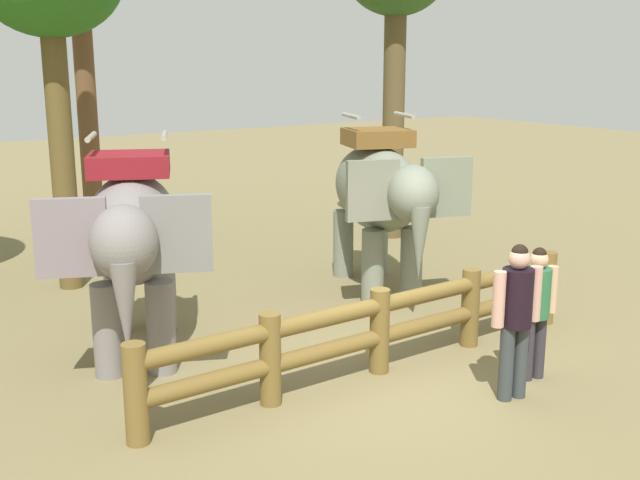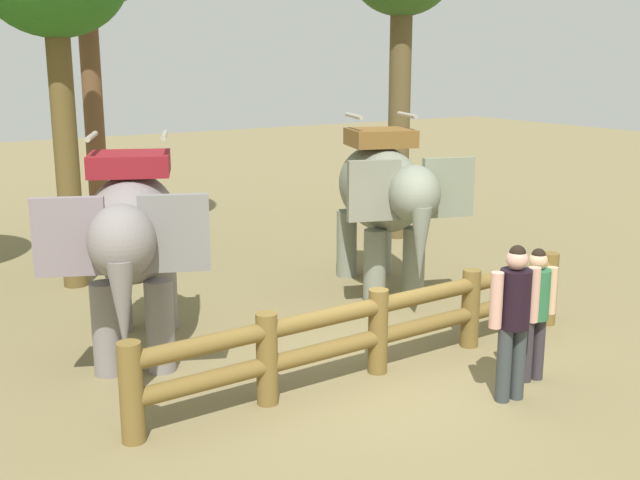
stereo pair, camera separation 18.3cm
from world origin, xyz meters
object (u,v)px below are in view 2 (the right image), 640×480
log_fence (378,325)px  elephant_near_left (132,235)px  tourist_man_in_blue (514,312)px  tourist_woman_in_black (535,305)px  elephant_center (384,194)px

log_fence → elephant_near_left: elephant_near_left is taller
tourist_man_in_blue → tourist_woman_in_black: bearing=22.0°
log_fence → elephant_center: bearing=51.9°
elephant_near_left → elephant_center: 4.39m
elephant_center → elephant_near_left: bearing=-172.5°
log_fence → tourist_man_in_blue: (0.78, -1.42, 0.43)m
tourist_man_in_blue → elephant_near_left: bearing=130.7°
log_fence → elephant_near_left: bearing=137.0°
elephant_near_left → tourist_woman_in_black: size_ratio=2.08×
log_fence → elephant_center: size_ratio=1.88×
elephant_center → tourist_man_in_blue: 4.35m
tourist_woman_in_black → elephant_near_left: bearing=138.1°
elephant_near_left → tourist_man_in_blue: elephant_near_left is taller
elephant_near_left → elephant_center: bearing=7.5°
elephant_center → tourist_woman_in_black: 3.97m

